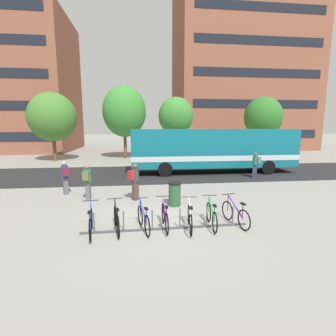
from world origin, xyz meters
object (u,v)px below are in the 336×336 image
object	(u,v)px
parked_bicycle_blue_2	(143,219)
parked_bicycle_green_5	(212,216)
parked_bicycle_black_1	(117,220)
street_tree_1	(52,117)
parked_bicycle_blue_0	(91,223)
trash_bin	(175,194)
commuter_red_pack_2	(135,179)
city_bus	(214,149)
street_tree_3	(124,112)
street_tree_0	(176,116)
street_tree_2	(263,117)
commuter_maroon_pack_0	(65,175)
commuter_olive_pack_1	(87,180)
parked_bicycle_purple_6	(235,214)
parked_bicycle_white_4	(190,218)
parked_bicycle_purple_3	(165,217)
commuter_grey_pack_3	(256,163)

from	to	relation	value
parked_bicycle_blue_2	parked_bicycle_green_5	bearing A→B (deg)	-100.47
parked_bicycle_black_1	street_tree_1	xyz separation A→B (m)	(-7.48, 18.13, 3.90)
parked_bicycle_blue_0	street_tree_1	bearing A→B (deg)	12.40
trash_bin	commuter_red_pack_2	bearing A→B (deg)	149.20
trash_bin	street_tree_1	world-z (taller)	street_tree_1
city_bus	street_tree_3	xyz separation A→B (m)	(-6.96, 9.42, 3.16)
street_tree_0	street_tree_2	bearing A→B (deg)	0.26
commuter_maroon_pack_0	street_tree_3	bearing A→B (deg)	-36.65
parked_bicycle_blue_2	street_tree_3	world-z (taller)	street_tree_3
parked_bicycle_blue_2	street_tree_0	world-z (taller)	street_tree_0
parked_bicycle_green_5	street_tree_3	size ratio (longest dim) A/B	0.23
parked_bicycle_blue_0	parked_bicycle_blue_2	world-z (taller)	same
commuter_red_pack_2	city_bus	bearing A→B (deg)	7.06
street_tree_1	commuter_maroon_pack_0	bearing A→B (deg)	-70.93
commuter_maroon_pack_0	commuter_olive_pack_1	xyz separation A→B (m)	(1.30, -1.13, -0.01)
city_bus	parked_bicycle_blue_2	xyz separation A→B (m)	(-5.44, -10.17, -1.39)
parked_bicycle_green_5	parked_bicycle_black_1	bearing A→B (deg)	95.04
parked_bicycle_blue_0	parked_bicycle_purple_6	bearing A→B (deg)	-94.63
parked_bicycle_blue_0	parked_bicycle_white_4	xyz separation A→B (m)	(3.20, 0.05, 0.00)
parked_bicycle_black_1	parked_bicycle_white_4	distance (m)	2.41
city_bus	street_tree_3	size ratio (longest dim) A/B	1.58
parked_bicycle_purple_3	street_tree_0	world-z (taller)	street_tree_0
commuter_maroon_pack_0	parked_bicycle_purple_6	bearing A→B (deg)	-152.58
parked_bicycle_blue_2	parked_bicycle_white_4	bearing A→B (deg)	-104.79
parked_bicycle_black_1	parked_bicycle_purple_3	distance (m)	1.60
trash_bin	commuter_maroon_pack_0	bearing A→B (deg)	154.58
commuter_red_pack_2	street_tree_3	xyz separation A→B (m)	(-1.20, 16.04, 3.94)
commuter_maroon_pack_0	trash_bin	world-z (taller)	commuter_maroon_pack_0
parked_bicycle_green_5	commuter_olive_pack_1	distance (m)	6.19
street_tree_1	street_tree_3	size ratio (longest dim) A/B	0.87
commuter_red_pack_2	street_tree_3	world-z (taller)	street_tree_3
parked_bicycle_purple_3	street_tree_3	bearing A→B (deg)	5.63
street_tree_0	city_bus	bearing A→B (deg)	-80.01
commuter_maroon_pack_0	commuter_grey_pack_3	size ratio (longest dim) A/B	1.00
city_bus	commuter_olive_pack_1	size ratio (longest dim) A/B	7.16
trash_bin	street_tree_0	size ratio (longest dim) A/B	0.16
parked_bicycle_black_1	street_tree_0	distance (m)	20.05
commuter_olive_pack_1	commuter_grey_pack_3	bearing A→B (deg)	-64.70
parked_bicycle_blue_2	commuter_olive_pack_1	size ratio (longest dim) A/B	1.01
parked_bicycle_purple_3	commuter_olive_pack_1	xyz separation A→B (m)	(-3.23, 3.77, 0.58)
city_bus	commuter_olive_pack_1	distance (m)	10.17
parked_bicycle_purple_6	parked_bicycle_black_1	bearing A→B (deg)	79.23
commuter_maroon_pack_0	parked_bicycle_purple_3	bearing A→B (deg)	-164.93
parked_bicycle_blue_2	parked_bicycle_purple_3	bearing A→B (deg)	-93.10
parked_bicycle_blue_0	parked_bicycle_purple_6	distance (m)	4.87
parked_bicycle_white_4	street_tree_1	xyz separation A→B (m)	(-9.89, 18.23, 3.90)
commuter_red_pack_2	parked_bicycle_blue_2	bearing A→B (deg)	-126.78
city_bus	commuter_red_pack_2	world-z (taller)	city_bus
parked_bicycle_purple_3	parked_bicycle_white_4	bearing A→B (deg)	-104.24
parked_bicycle_blue_0	street_tree_2	world-z (taller)	street_tree_2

